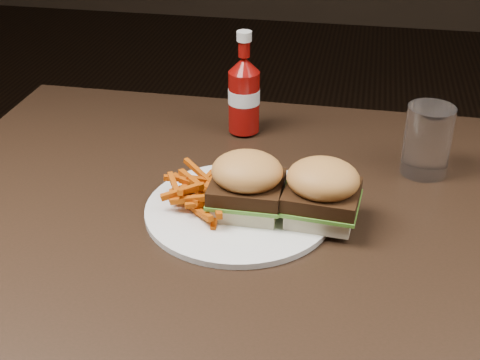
% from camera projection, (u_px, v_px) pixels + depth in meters
% --- Properties ---
extents(dining_table, '(1.20, 0.80, 0.04)m').
position_uv_depth(dining_table, '(304.00, 227.00, 0.98)').
color(dining_table, black).
rests_on(dining_table, ground).
extents(plate, '(0.27, 0.27, 0.01)m').
position_uv_depth(plate, '(239.00, 210.00, 0.97)').
color(plate, white).
rests_on(plate, dining_table).
extents(sandwich_half_a, '(0.09, 0.09, 0.02)m').
position_uv_depth(sandwich_half_a, '(247.00, 204.00, 0.95)').
color(sandwich_half_a, '#F5E5B2').
rests_on(sandwich_half_a, plate).
extents(sandwich_half_b, '(0.10, 0.09, 0.02)m').
position_uv_depth(sandwich_half_b, '(321.00, 211.00, 0.94)').
color(sandwich_half_b, beige).
rests_on(sandwich_half_b, plate).
extents(fries_pile, '(0.12, 0.12, 0.04)m').
position_uv_depth(fries_pile, '(206.00, 189.00, 0.97)').
color(fries_pile, '#AD6108').
rests_on(fries_pile, plate).
extents(ketchup_bottle, '(0.06, 0.06, 0.11)m').
position_uv_depth(ketchup_bottle, '(244.00, 102.00, 1.18)').
color(ketchup_bottle, maroon).
rests_on(ketchup_bottle, dining_table).
extents(tumbler, '(0.09, 0.09, 0.12)m').
position_uv_depth(tumbler, '(427.00, 141.00, 1.05)').
color(tumbler, white).
rests_on(tumbler, dining_table).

